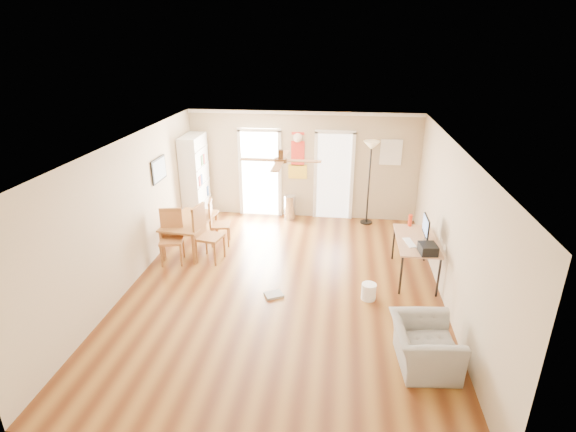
# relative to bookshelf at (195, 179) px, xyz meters

# --- Properties ---
(floor) EXTENTS (7.00, 7.00, 0.00)m
(floor) POSITION_rel_bookshelf_xyz_m (2.52, -2.92, -1.04)
(floor) COLOR brown
(floor) RESTS_ON ground
(ceiling) EXTENTS (5.50, 7.00, 0.00)m
(ceiling) POSITION_rel_bookshelf_xyz_m (2.52, -2.92, 1.56)
(ceiling) COLOR silver
(ceiling) RESTS_ON floor
(wall_back) EXTENTS (5.50, 0.04, 2.60)m
(wall_back) POSITION_rel_bookshelf_xyz_m (2.52, 0.58, 0.26)
(wall_back) COLOR beige
(wall_back) RESTS_ON floor
(wall_front) EXTENTS (5.50, 0.04, 2.60)m
(wall_front) POSITION_rel_bookshelf_xyz_m (2.52, -6.42, 0.26)
(wall_front) COLOR beige
(wall_front) RESTS_ON floor
(wall_left) EXTENTS (0.04, 7.00, 2.60)m
(wall_left) POSITION_rel_bookshelf_xyz_m (-0.23, -2.92, 0.26)
(wall_left) COLOR beige
(wall_left) RESTS_ON floor
(wall_right) EXTENTS (0.04, 7.00, 2.60)m
(wall_right) POSITION_rel_bookshelf_xyz_m (5.27, -2.92, 0.26)
(wall_right) COLOR beige
(wall_right) RESTS_ON floor
(crown_molding) EXTENTS (5.50, 7.00, 0.08)m
(crown_molding) POSITION_rel_bookshelf_xyz_m (2.52, -2.92, 1.52)
(crown_molding) COLOR white
(crown_molding) RESTS_ON wall_back
(kitchen_doorway) EXTENTS (0.90, 0.10, 2.10)m
(kitchen_doorway) POSITION_rel_bookshelf_xyz_m (1.47, 0.56, 0.01)
(kitchen_doorway) COLOR white
(kitchen_doorway) RESTS_ON wall_back
(bathroom_doorway) EXTENTS (0.80, 0.10, 2.10)m
(bathroom_doorway) POSITION_rel_bookshelf_xyz_m (3.27, 0.56, 0.01)
(bathroom_doorway) COLOR white
(bathroom_doorway) RESTS_ON wall_back
(wall_decal) EXTENTS (0.46, 0.03, 1.10)m
(wall_decal) POSITION_rel_bookshelf_xyz_m (2.40, 0.56, 0.51)
(wall_decal) COLOR red
(wall_decal) RESTS_ON wall_back
(ac_grille) EXTENTS (0.50, 0.04, 0.60)m
(ac_grille) POSITION_rel_bookshelf_xyz_m (4.57, 0.55, 0.66)
(ac_grille) COLOR white
(ac_grille) RESTS_ON wall_back
(framed_poster) EXTENTS (0.04, 0.66, 0.48)m
(framed_poster) POSITION_rel_bookshelf_xyz_m (-0.20, -1.52, 0.66)
(framed_poster) COLOR black
(framed_poster) RESTS_ON wall_left
(ceiling_fan) EXTENTS (1.24, 1.24, 0.20)m
(ceiling_fan) POSITION_rel_bookshelf_xyz_m (2.52, -3.22, 1.39)
(ceiling_fan) COLOR #593819
(ceiling_fan) RESTS_ON ceiling
(bookshelf) EXTENTS (0.56, 0.99, 2.09)m
(bookshelf) POSITION_rel_bookshelf_xyz_m (0.00, 0.00, 0.00)
(bookshelf) COLOR silver
(bookshelf) RESTS_ON floor
(dining_table) EXTENTS (0.94, 1.41, 0.67)m
(dining_table) POSITION_rel_bookshelf_xyz_m (0.37, -1.60, -0.71)
(dining_table) COLOR olive
(dining_table) RESTS_ON floor
(dining_chair_right_a) EXTENTS (0.48, 0.48, 0.99)m
(dining_chair_right_a) POSITION_rel_bookshelf_xyz_m (0.92, -1.27, -0.55)
(dining_chair_right_a) COLOR #8F5E2E
(dining_chair_right_a) RESTS_ON floor
(dining_chair_right_b) EXTENTS (0.55, 0.55, 1.13)m
(dining_chair_right_b) POSITION_rel_bookshelf_xyz_m (0.92, -2.03, -0.48)
(dining_chair_right_b) COLOR brown
(dining_chair_right_b) RESTS_ON floor
(dining_chair_near) EXTENTS (0.52, 0.52, 1.07)m
(dining_chair_near) POSITION_rel_bookshelf_xyz_m (0.20, -2.22, -0.51)
(dining_chair_near) COLOR #AC7637
(dining_chair_near) RESTS_ON floor
(trash_can) EXTENTS (0.31, 0.31, 0.60)m
(trash_can) POSITION_rel_bookshelf_xyz_m (2.23, 0.32, -0.74)
(trash_can) COLOR #B0B0B2
(trash_can) RESTS_ON floor
(torchiere_lamp) EXTENTS (0.43, 0.43, 2.00)m
(torchiere_lamp) POSITION_rel_bookshelf_xyz_m (4.10, 0.30, -0.04)
(torchiere_lamp) COLOR black
(torchiere_lamp) RESTS_ON floor
(computer_desk) EXTENTS (0.71, 1.42, 0.76)m
(computer_desk) POSITION_rel_bookshelf_xyz_m (4.87, -2.20, -0.66)
(computer_desk) COLOR tan
(computer_desk) RESTS_ON floor
(imac) EXTENTS (0.19, 0.52, 0.48)m
(imac) POSITION_rel_bookshelf_xyz_m (4.99, -2.28, -0.05)
(imac) COLOR black
(imac) RESTS_ON computer_desk
(keyboard) EXTENTS (0.21, 0.42, 0.02)m
(keyboard) POSITION_rel_bookshelf_xyz_m (4.72, -2.37, -0.28)
(keyboard) COLOR white
(keyboard) RESTS_ON computer_desk
(printer) EXTENTS (0.32, 0.36, 0.17)m
(printer) POSITION_rel_bookshelf_xyz_m (4.97, -2.75, -0.20)
(printer) COLOR black
(printer) RESTS_ON computer_desk
(orange_bottle) EXTENTS (0.08, 0.08, 0.23)m
(orange_bottle) POSITION_rel_bookshelf_xyz_m (4.82, -1.57, -0.17)
(orange_bottle) COLOR red
(orange_bottle) RESTS_ON computer_desk
(wastebasket_a) EXTENTS (0.30, 0.30, 0.29)m
(wastebasket_a) POSITION_rel_bookshelf_xyz_m (4.01, -3.10, -0.90)
(wastebasket_a) COLOR white
(wastebasket_a) RESTS_ON floor
(floor_cloth) EXTENTS (0.38, 0.35, 0.04)m
(floor_cloth) POSITION_rel_bookshelf_xyz_m (2.38, -3.21, -1.02)
(floor_cloth) COLOR #9C9B96
(floor_cloth) RESTS_ON floor
(armchair) EXTENTS (0.93, 1.04, 0.63)m
(armchair) POSITION_rel_bookshelf_xyz_m (4.67, -4.68, -0.73)
(armchair) COLOR gray
(armchair) RESTS_ON floor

